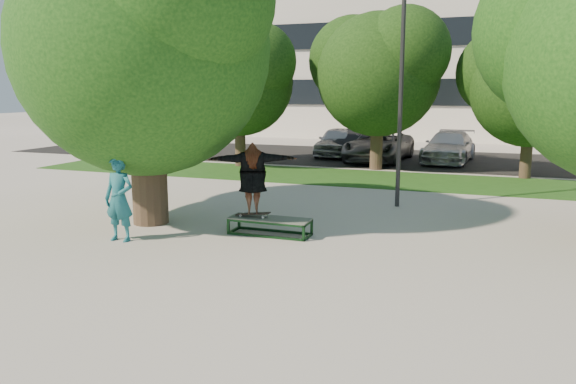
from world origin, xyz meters
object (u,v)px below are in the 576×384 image
at_px(grind_box, 270,226).
at_px(car_dark, 359,143).
at_px(tree_left, 142,33).
at_px(lamppost, 401,89).
at_px(car_silver_b, 449,147).
at_px(bystander, 119,199).
at_px(car_silver_a, 338,142).
at_px(car_grey, 379,145).

relative_size(grind_box, car_dark, 0.45).
xyz_separation_m(tree_left, lamppost, (5.29, 3.91, -1.27)).
xyz_separation_m(grind_box, car_silver_b, (2.67, 14.40, 0.48)).
bearing_deg(grind_box, lamppost, 62.40).
relative_size(tree_left, bystander, 3.95).
relative_size(bystander, car_dark, 0.45).
relative_size(lamppost, car_silver_a, 1.49).
bearing_deg(car_silver_b, grind_box, -95.89).
height_order(lamppost, grind_box, lamppost).
distance_m(tree_left, grind_box, 5.29).
height_order(grind_box, car_silver_a, car_silver_a).
bearing_deg(bystander, lamppost, 47.47).
height_order(bystander, car_silver_b, bystander).
distance_m(car_dark, car_grey, 1.71).
relative_size(grind_box, bystander, 1.00).
bearing_deg(car_silver_b, car_silver_a, 178.58).
relative_size(lamppost, car_silver_b, 1.32).
distance_m(grind_box, car_grey, 13.77).
bearing_deg(car_dark, tree_left, -88.92).
bearing_deg(car_dark, bystander, -86.86).
bearing_deg(grind_box, car_dark, 95.64).
xyz_separation_m(tree_left, car_silver_a, (0.67, 14.80, -3.72)).
distance_m(tree_left, car_silver_b, 15.86).
distance_m(tree_left, bystander, 3.92).
height_order(car_silver_a, car_dark, car_silver_a).
height_order(tree_left, car_silver_b, tree_left).
bearing_deg(tree_left, grind_box, -2.61).
bearing_deg(bystander, car_silver_b, 69.80).
distance_m(tree_left, lamppost, 6.70).
relative_size(tree_left, grind_box, 3.95).
xyz_separation_m(bystander, car_silver_a, (0.27, 16.48, -0.20)).
distance_m(bystander, car_silver_a, 16.48).
distance_m(bystander, car_grey, 15.49).
distance_m(lamppost, grind_box, 5.45).
relative_size(car_silver_a, car_silver_b, 0.89).
xyz_separation_m(tree_left, bystander, (0.41, -1.68, -3.52)).
height_order(car_dark, car_grey, car_grey).
bearing_deg(car_grey, car_silver_b, 15.46).
bearing_deg(lamppost, car_dark, 108.20).
relative_size(tree_left, car_grey, 1.41).
distance_m(tree_left, car_dark, 15.41).
relative_size(lamppost, bystander, 3.39).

